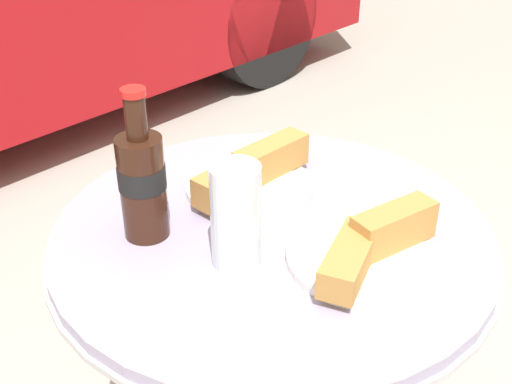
% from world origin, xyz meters
% --- Properties ---
extents(bistro_table, '(0.70, 0.70, 0.69)m').
position_xyz_m(bistro_table, '(0.00, 0.00, 0.53)').
color(bistro_table, '#B7B7BC').
rests_on(bistro_table, ground_plane).
extents(cola_bottle_left, '(0.07, 0.07, 0.24)m').
position_xyz_m(cola_bottle_left, '(-0.14, 0.13, 0.78)').
color(cola_bottle_left, '#33190F').
rests_on(cola_bottle_left, bistro_table).
extents(drinking_glass, '(0.07, 0.07, 0.15)m').
position_xyz_m(drinking_glass, '(-0.10, -0.02, 0.76)').
color(drinking_glass, black).
rests_on(drinking_glass, bistro_table).
extents(lunch_plate_near, '(0.24, 0.22, 0.07)m').
position_xyz_m(lunch_plate_near, '(0.07, 0.10, 0.71)').
color(lunch_plate_near, silver).
rests_on(lunch_plate_near, bistro_table).
extents(lunch_plate_far, '(0.24, 0.22, 0.07)m').
position_xyz_m(lunch_plate_far, '(0.02, -0.16, 0.71)').
color(lunch_plate_far, silver).
rests_on(lunch_plate_far, bistro_table).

